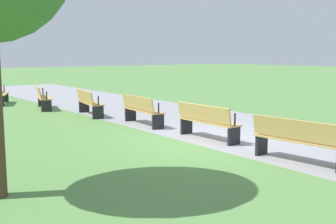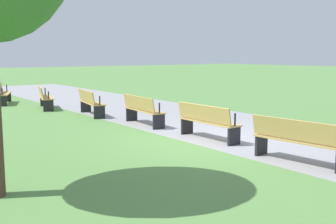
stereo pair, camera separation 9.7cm
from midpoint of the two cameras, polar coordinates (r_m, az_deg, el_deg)
name	(u,v)px [view 1 (the left image)]	position (r m, az deg, el deg)	size (l,w,h in m)	color
ground_plane	(208,139)	(10.55, 5.32, -3.72)	(120.00, 120.00, 0.00)	#5B8C47
path_paving	(255,131)	(11.80, 11.67, -2.60)	(42.44, 4.90, 0.01)	#939399
bench_1	(0,93)	(19.16, -22.25, 2.42)	(1.92, 1.13, 0.89)	tan
bench_2	(42,97)	(16.93, -17.03, 2.00)	(1.93, 0.98, 0.89)	tan
bench_3	(89,102)	(14.71, -11.04, 1.35)	(1.93, 0.81, 0.89)	tan
bench_4	(141,109)	(12.52, -3.90, 0.35)	(1.91, 0.65, 0.89)	tan
bench_5	(207,121)	(10.42, 5.07, -1.20)	(1.87, 0.47, 0.89)	tan
bench_6	(297,139)	(8.50, 17.04, -3.61)	(1.91, 0.65, 0.89)	tan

